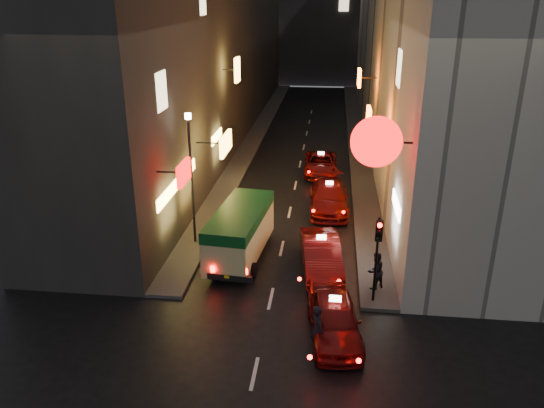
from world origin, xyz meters
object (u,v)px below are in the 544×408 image
at_px(minibus, 240,228).
at_px(traffic_light, 378,243).
at_px(lamp_post, 191,171).
at_px(pedestrian_crossing, 318,326).
at_px(taxi_near, 334,316).

xyz_separation_m(minibus, traffic_light, (5.76, -3.36, 1.19)).
height_order(traffic_light, lamp_post, lamp_post).
xyz_separation_m(traffic_light, lamp_post, (-8.20, 4.53, 1.04)).
distance_m(minibus, traffic_light, 6.78).
bearing_deg(traffic_light, pedestrian_crossing, -123.98).
xyz_separation_m(pedestrian_crossing, traffic_light, (2.06, 3.06, 1.70)).
relative_size(minibus, lamp_post, 0.91).
bearing_deg(taxi_near, pedestrian_crossing, -122.02).
bearing_deg(minibus, pedestrian_crossing, -60.03).
height_order(pedestrian_crossing, traffic_light, traffic_light).
relative_size(taxi_near, lamp_post, 0.88).
xyz_separation_m(taxi_near, traffic_light, (1.51, 2.17, 1.85)).
bearing_deg(taxi_near, traffic_light, 55.25).
relative_size(pedestrian_crossing, lamp_post, 0.32).
xyz_separation_m(taxi_near, pedestrian_crossing, (-0.55, -0.88, 0.15)).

